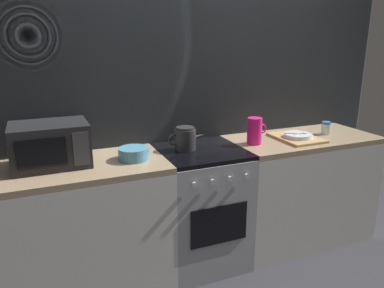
{
  "coord_description": "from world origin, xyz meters",
  "views": [
    {
      "loc": [
        -1.06,
        -2.33,
        1.69
      ],
      "look_at": [
        -0.07,
        0.0,
        0.95
      ],
      "focal_mm": 34.92,
      "sensor_mm": 36.0,
      "label": 1
    }
  ],
  "objects_px": {
    "kettle": "(185,139)",
    "microwave": "(50,145)",
    "mixing_bowl": "(134,154)",
    "dish_pile": "(297,137)",
    "stove_unit": "(201,207)",
    "pitcher": "(255,131)",
    "spice_jar": "(326,128)"
  },
  "relations": [
    {
      "from": "kettle",
      "to": "microwave",
      "type": "bearing_deg",
      "value": 178.94
    },
    {
      "from": "microwave",
      "to": "mixing_bowl",
      "type": "relative_size",
      "value": 2.3
    },
    {
      "from": "dish_pile",
      "to": "stove_unit",
      "type": "bearing_deg",
      "value": 177.16
    },
    {
      "from": "pitcher",
      "to": "dish_pile",
      "type": "bearing_deg",
      "value": -3.46
    },
    {
      "from": "spice_jar",
      "to": "pitcher",
      "type": "bearing_deg",
      "value": -178.71
    },
    {
      "from": "dish_pile",
      "to": "microwave",
      "type": "bearing_deg",
      "value": 176.72
    },
    {
      "from": "pitcher",
      "to": "spice_jar",
      "type": "distance_m",
      "value": 0.7
    },
    {
      "from": "mixing_bowl",
      "to": "pitcher",
      "type": "distance_m",
      "value": 0.93
    },
    {
      "from": "stove_unit",
      "to": "spice_jar",
      "type": "xyz_separation_m",
      "value": [
        1.13,
        -0.0,
        0.5
      ]
    },
    {
      "from": "spice_jar",
      "to": "stove_unit",
      "type": "bearing_deg",
      "value": 179.93
    },
    {
      "from": "kettle",
      "to": "spice_jar",
      "type": "height_order",
      "value": "kettle"
    },
    {
      "from": "microwave",
      "to": "mixing_bowl",
      "type": "distance_m",
      "value": 0.52
    },
    {
      "from": "pitcher",
      "to": "mixing_bowl",
      "type": "bearing_deg",
      "value": -179.41
    },
    {
      "from": "spice_jar",
      "to": "dish_pile",
      "type": "bearing_deg",
      "value": -173.18
    },
    {
      "from": "kettle",
      "to": "mixing_bowl",
      "type": "relative_size",
      "value": 1.42
    },
    {
      "from": "kettle",
      "to": "mixing_bowl",
      "type": "xyz_separation_m",
      "value": [
        -0.4,
        -0.07,
        -0.04
      ]
    },
    {
      "from": "microwave",
      "to": "dish_pile",
      "type": "distance_m",
      "value": 1.82
    },
    {
      "from": "pitcher",
      "to": "spice_jar",
      "type": "height_order",
      "value": "pitcher"
    },
    {
      "from": "dish_pile",
      "to": "spice_jar",
      "type": "distance_m",
      "value": 0.33
    },
    {
      "from": "microwave",
      "to": "mixing_bowl",
      "type": "xyz_separation_m",
      "value": [
        0.5,
        -0.09,
        -0.1
      ]
    },
    {
      "from": "kettle",
      "to": "dish_pile",
      "type": "xyz_separation_m",
      "value": [
        0.91,
        -0.09,
        -0.06
      ]
    },
    {
      "from": "kettle",
      "to": "dish_pile",
      "type": "distance_m",
      "value": 0.92
    },
    {
      "from": "mixing_bowl",
      "to": "dish_pile",
      "type": "relative_size",
      "value": 0.5
    },
    {
      "from": "dish_pile",
      "to": "mixing_bowl",
      "type": "bearing_deg",
      "value": 179.41
    },
    {
      "from": "stove_unit",
      "to": "dish_pile",
      "type": "distance_m",
      "value": 0.94
    },
    {
      "from": "pitcher",
      "to": "spice_jar",
      "type": "bearing_deg",
      "value": 1.29
    },
    {
      "from": "microwave",
      "to": "spice_jar",
      "type": "height_order",
      "value": "microwave"
    },
    {
      "from": "microwave",
      "to": "pitcher",
      "type": "relative_size",
      "value": 2.3
    },
    {
      "from": "stove_unit",
      "to": "mixing_bowl",
      "type": "relative_size",
      "value": 4.5
    },
    {
      "from": "kettle",
      "to": "spice_jar",
      "type": "xyz_separation_m",
      "value": [
        1.24,
        -0.05,
        -0.03
      ]
    },
    {
      "from": "mixing_bowl",
      "to": "spice_jar",
      "type": "height_order",
      "value": "spice_jar"
    },
    {
      "from": "stove_unit",
      "to": "spice_jar",
      "type": "distance_m",
      "value": 1.24
    }
  ]
}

